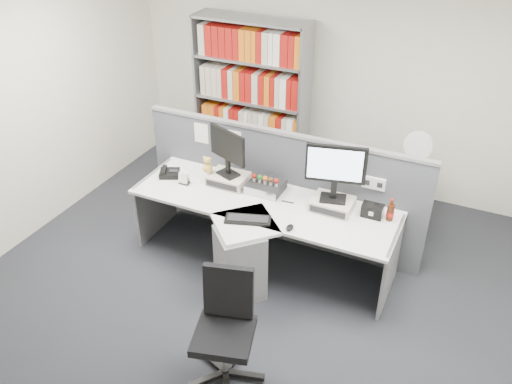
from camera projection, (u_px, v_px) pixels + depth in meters
The scene contains 21 objects.
ground at pixel (226, 311), 4.87m from camera, with size 5.50×5.50×0.00m, color #2D2F36.
room_shell at pixel (219, 134), 3.93m from camera, with size 5.04×5.54×2.72m.
partition at pixel (281, 187), 5.49m from camera, with size 3.00×0.08×1.27m.
desk at pixel (254, 236), 5.09m from camera, with size 2.60×1.20×0.72m.
monitor_riser_left at pixel (228, 179), 5.38m from camera, with size 0.38×0.31×0.10m.
monitor_riser_right at pixel (332, 204), 4.99m from camera, with size 0.38×0.31×0.10m.
monitor_left at pixel (227, 149), 5.20m from camera, with size 0.46×0.22×0.49m.
monitor_right at pixel (336, 168), 4.79m from camera, with size 0.54×0.23×0.56m.
desktop_pc at pixel (266, 187), 5.26m from camera, with size 0.34×0.30×0.09m.
figurines at pixel (265, 179), 5.20m from camera, with size 0.29×0.05×0.09m.
keyboard at pixel (248, 219), 4.84m from camera, with size 0.45×0.28×0.03m.
mouse at pixel (290, 227), 4.72m from camera, with size 0.06×0.10×0.04m, color black.
desk_phone at pixel (169, 173), 5.52m from camera, with size 0.26×0.25×0.09m.
desk_calendar at pixel (184, 179), 5.38m from camera, with size 0.11×0.08×0.13m.
plush_toy at pixel (208, 166), 5.35m from camera, with size 0.10×0.10×0.18m.
speaker at pixel (372, 211), 4.87m from camera, with size 0.19×0.11×0.13m, color black.
cola_bottle at pixel (390, 212), 4.81m from camera, with size 0.07×0.07×0.22m.
shelving_unit at pixel (251, 102), 6.56m from camera, with size 1.41×0.40×2.00m.
filing_cabinet at pixel (408, 202), 5.79m from camera, with size 0.45×0.61×0.70m.
desk_fan at pixel (418, 148), 5.44m from camera, with size 0.29×0.18×0.50m.
office_chair at pixel (226, 324), 4.06m from camera, with size 0.62×0.60×0.93m.
Camera 1 is at (1.76, -3.11, 3.50)m, focal length 37.38 mm.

